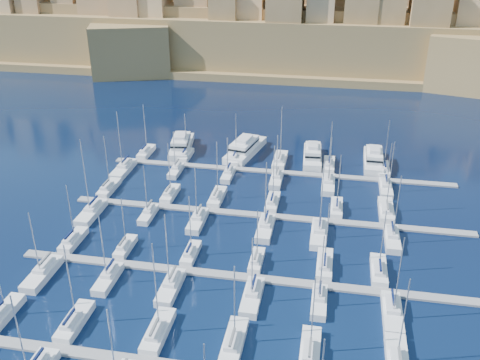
% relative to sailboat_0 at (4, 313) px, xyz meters
% --- Properties ---
extents(ground, '(600.00, 600.00, 0.00)m').
position_rel_sailboat_0_xyz_m(ground, '(36.00, 28.78, -0.74)').
color(ground, black).
rests_on(ground, ground).
extents(pontoon_mid_near, '(84.00, 2.00, 0.40)m').
position_rel_sailboat_0_xyz_m(pontoon_mid_near, '(36.00, 16.78, -0.54)').
color(pontoon_mid_near, slate).
rests_on(pontoon_mid_near, ground).
extents(pontoon_mid_far, '(84.00, 2.00, 0.40)m').
position_rel_sailboat_0_xyz_m(pontoon_mid_far, '(36.00, 38.78, -0.54)').
color(pontoon_mid_far, slate).
rests_on(pontoon_mid_far, ground).
extents(pontoon_far, '(84.00, 2.00, 0.40)m').
position_rel_sailboat_0_xyz_m(pontoon_far, '(36.00, 60.78, -0.54)').
color(pontoon_far, slate).
rests_on(pontoon_far, ground).
extents(sailboat_0, '(2.60, 8.67, 13.64)m').
position_rel_sailboat_0_xyz_m(sailboat_0, '(0.00, 0.00, 0.00)').
color(sailboat_0, silver).
rests_on(sailboat_0, ground).
extents(sailboat_1, '(2.72, 9.07, 14.54)m').
position_rel_sailboat_0_xyz_m(sailboat_1, '(11.75, 0.20, 0.01)').
color(sailboat_1, silver).
rests_on(sailboat_1, ground).
extents(sailboat_2, '(2.86, 9.52, 16.15)m').
position_rel_sailboat_0_xyz_m(sailboat_2, '(24.97, 0.42, 0.03)').
color(sailboat_2, silver).
rests_on(sailboat_2, ground).
extents(sailboat_3, '(2.82, 9.40, 13.85)m').
position_rel_sailboat_0_xyz_m(sailboat_3, '(36.52, 0.36, 0.01)').
color(sailboat_3, silver).
rests_on(sailboat_3, ground).
extents(sailboat_4, '(2.80, 9.34, 13.45)m').
position_rel_sailboat_0_xyz_m(sailboat_4, '(47.52, 0.33, 0.00)').
color(sailboat_4, silver).
rests_on(sailboat_4, ground).
extents(sailboat_12, '(2.50, 8.35, 12.55)m').
position_rel_sailboat_0_xyz_m(sailboat_12, '(0.95, 21.84, -0.01)').
color(sailboat_12, silver).
rests_on(sailboat_12, ground).
extents(sailboat_13, '(2.21, 7.36, 10.95)m').
position_rel_sailboat_0_xyz_m(sailboat_13, '(11.67, 21.36, -0.03)').
color(sailboat_13, silver).
rests_on(sailboat_13, ground).
extents(sailboat_14, '(2.27, 7.56, 12.62)m').
position_rel_sailboat_0_xyz_m(sailboat_14, '(24.35, 21.46, -0.01)').
color(sailboat_14, silver).
rests_on(sailboat_14, ground).
extents(sailboat_15, '(2.20, 7.35, 11.00)m').
position_rel_sailboat_0_xyz_m(sailboat_15, '(36.60, 21.35, -0.03)').
color(sailboat_15, silver).
rests_on(sailboat_15, ground).
extents(sailboat_16, '(2.74, 9.15, 13.12)m').
position_rel_sailboat_0_xyz_m(sailboat_16, '(48.70, 22.24, -0.00)').
color(sailboat_16, silver).
rests_on(sailboat_16, ground).
extents(sailboat_17, '(2.70, 9.00, 12.71)m').
position_rel_sailboat_0_xyz_m(sailboat_17, '(58.12, 22.17, -0.01)').
color(sailboat_17, silver).
rests_on(sailboat_17, ground).
extents(sailboat_18, '(3.02, 10.08, 13.43)m').
position_rel_sailboat_0_xyz_m(sailboat_18, '(0.62, 10.86, 0.01)').
color(sailboat_18, silver).
rests_on(sailboat_18, ground).
extents(sailboat_19, '(2.58, 8.60, 14.08)m').
position_rel_sailboat_0_xyz_m(sailboat_19, '(12.41, 11.59, 0.00)').
color(sailboat_19, silver).
rests_on(sailboat_19, ground).
extents(sailboat_20, '(2.84, 9.46, 15.24)m').
position_rel_sailboat_0_xyz_m(sailboat_20, '(23.67, 11.17, 0.02)').
color(sailboat_20, silver).
rests_on(sailboat_20, ground).
extents(sailboat_21, '(2.87, 9.58, 12.57)m').
position_rel_sailboat_0_xyz_m(sailboat_21, '(37.49, 11.11, -0.00)').
color(sailboat_21, silver).
rests_on(sailboat_21, ground).
extents(sailboat_22, '(2.43, 8.11, 13.66)m').
position_rel_sailboat_0_xyz_m(sailboat_22, '(48.25, 11.83, -0.00)').
color(sailboat_22, silver).
rests_on(sailboat_22, ground).
extents(sailboat_23, '(2.95, 9.83, 15.21)m').
position_rel_sailboat_0_xyz_m(sailboat_23, '(59.61, 10.98, 0.02)').
color(sailboat_23, silver).
rests_on(sailboat_23, ground).
extents(sailboat_24, '(2.61, 8.69, 13.55)m').
position_rel_sailboat_0_xyz_m(sailboat_24, '(-1.15, 44.01, -0.00)').
color(sailboat_24, silver).
rests_on(sailboat_24, ground).
extents(sailboat_25, '(2.45, 8.16, 12.95)m').
position_rel_sailboat_0_xyz_m(sailboat_25, '(13.54, 43.75, -0.01)').
color(sailboat_25, silver).
rests_on(sailboat_25, ground).
extents(sailboat_26, '(2.68, 8.92, 13.96)m').
position_rel_sailboat_0_xyz_m(sailboat_26, '(24.26, 44.12, 0.00)').
color(sailboat_26, silver).
rests_on(sailboat_26, ground).
extents(sailboat_27, '(2.55, 8.50, 14.06)m').
position_rel_sailboat_0_xyz_m(sailboat_27, '(36.65, 43.92, 0.00)').
color(sailboat_27, silver).
rests_on(sailboat_27, ground).
extents(sailboat_28, '(2.48, 8.27, 13.08)m').
position_rel_sailboat_0_xyz_m(sailboat_28, '(50.40, 43.80, -0.01)').
color(sailboat_28, silver).
rests_on(sailboat_28, ground).
extents(sailboat_29, '(2.99, 9.98, 16.39)m').
position_rel_sailboat_0_xyz_m(sailboat_29, '(60.73, 44.65, 0.03)').
color(sailboat_29, silver).
rests_on(sailboat_29, ground).
extents(sailboat_30, '(3.10, 10.33, 17.66)m').
position_rel_sailboat_0_xyz_m(sailboat_30, '(-0.25, 32.74, 0.05)').
color(sailboat_30, silver).
rests_on(sailboat_30, ground).
extents(sailboat_31, '(2.26, 7.53, 12.30)m').
position_rel_sailboat_0_xyz_m(sailboat_31, '(11.78, 34.11, -0.02)').
color(sailboat_31, silver).
rests_on(sailboat_31, ground).
extents(sailboat_32, '(2.75, 9.15, 13.43)m').
position_rel_sailboat_0_xyz_m(sailboat_32, '(22.59, 33.32, 0.00)').
color(sailboat_32, silver).
rests_on(sailboat_32, ground).
extents(sailboat_33, '(2.97, 9.89, 15.56)m').
position_rel_sailboat_0_xyz_m(sailboat_33, '(36.60, 32.95, 0.03)').
color(sailboat_33, silver).
rests_on(sailboat_33, ground).
extents(sailboat_34, '(3.13, 10.42, 17.24)m').
position_rel_sailboat_0_xyz_m(sailboat_34, '(47.25, 32.69, 0.04)').
color(sailboat_34, silver).
rests_on(sailboat_34, ground).
extents(sailboat_35, '(2.74, 9.14, 14.70)m').
position_rel_sailboat_0_xyz_m(sailboat_35, '(61.17, 33.32, 0.01)').
color(sailboat_35, silver).
rests_on(sailboat_35, ground).
extents(sailboat_36, '(2.55, 8.49, 13.94)m').
position_rel_sailboat_0_xyz_m(sailboat_36, '(0.11, 65.91, 0.00)').
color(sailboat_36, silver).
rests_on(sailboat_36, ground).
extents(sailboat_37, '(2.39, 7.96, 12.19)m').
position_rel_sailboat_0_xyz_m(sailboat_37, '(11.11, 65.65, -0.02)').
color(sailboat_37, silver).
rests_on(sailboat_37, ground).
extents(sailboat_38, '(2.61, 8.69, 12.94)m').
position_rel_sailboat_0_xyz_m(sailboat_38, '(24.27, 66.01, -0.01)').
color(sailboat_38, silver).
rests_on(sailboat_38, ground).
extents(sailboat_39, '(3.09, 10.29, 15.13)m').
position_rel_sailboat_0_xyz_m(sailboat_39, '(35.64, 66.80, 0.03)').
color(sailboat_39, silver).
rests_on(sailboat_39, ground).
extents(sailboat_40, '(2.69, 8.97, 12.29)m').
position_rel_sailboat_0_xyz_m(sailboat_40, '(48.09, 66.15, -0.01)').
color(sailboat_40, silver).
rests_on(sailboat_40, ground).
extents(sailboat_41, '(2.59, 8.65, 13.63)m').
position_rel_sailboat_0_xyz_m(sailboat_41, '(61.51, 65.99, -0.00)').
color(sailboat_41, silver).
rests_on(sailboat_41, ground).
extents(sailboat_42, '(3.21, 10.71, 16.15)m').
position_rel_sailboat_0_xyz_m(sailboat_42, '(-1.70, 54.55, 0.04)').
color(sailboat_42, silver).
rests_on(sailboat_42, ground).
extents(sailboat_43, '(2.30, 7.66, 11.34)m').
position_rel_sailboat_0_xyz_m(sailboat_43, '(11.25, 56.05, -0.03)').
color(sailboat_43, silver).
rests_on(sailboat_43, ground).
extents(sailboat_44, '(2.32, 7.74, 10.76)m').
position_rel_sailboat_0_xyz_m(sailboat_44, '(24.32, 56.01, -0.03)').
color(sailboat_44, silver).
rests_on(sailboat_44, ground).
extents(sailboat_45, '(2.63, 8.78, 12.48)m').
position_rel_sailboat_0_xyz_m(sailboat_45, '(36.13, 55.50, -0.01)').
color(sailboat_45, silver).
rests_on(sailboat_45, ground).
extents(sailboat_46, '(2.93, 9.76, 13.00)m').
position_rel_sailboat_0_xyz_m(sailboat_46, '(48.28, 55.02, 0.01)').
color(sailboat_46, silver).
rests_on(sailboat_46, ground).
extents(sailboat_47, '(2.70, 9.00, 12.27)m').
position_rel_sailboat_0_xyz_m(sailboat_47, '(61.32, 55.39, -0.01)').
color(sailboat_47, silver).
rests_on(sailboat_47, ground).
extents(motor_yacht_a, '(7.26, 16.99, 5.25)m').
position_rel_sailboat_0_xyz_m(motor_yacht_a, '(8.60, 70.18, 0.99)').
color(motor_yacht_a, silver).
rests_on(motor_yacht_a, ground).
extents(motor_yacht_b, '(9.14, 18.88, 5.25)m').
position_rel_sailboat_0_xyz_m(motor_yacht_b, '(25.82, 71.00, 0.99)').
color(motor_yacht_b, silver).
rests_on(motor_yacht_b, ground).
extents(motor_yacht_c, '(5.28, 15.18, 5.25)m').
position_rel_sailboat_0_xyz_m(motor_yacht_c, '(43.73, 69.46, 0.99)').
color(motor_yacht_c, silver).
rests_on(motor_yacht_c, ground).
extents(motor_yacht_d, '(4.85, 15.41, 5.25)m').
position_rel_sailboat_0_xyz_m(motor_yacht_d, '(59.07, 69.64, 0.99)').
color(motor_yacht_d, silver).
rests_on(motor_yacht_d, ground).
extents(fortified_city, '(460.00, 108.95, 59.52)m').
position_rel_sailboat_0_xyz_m(fortified_city, '(35.82, 184.04, 14.00)').
color(fortified_city, brown).
rests_on(fortified_city, ground).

